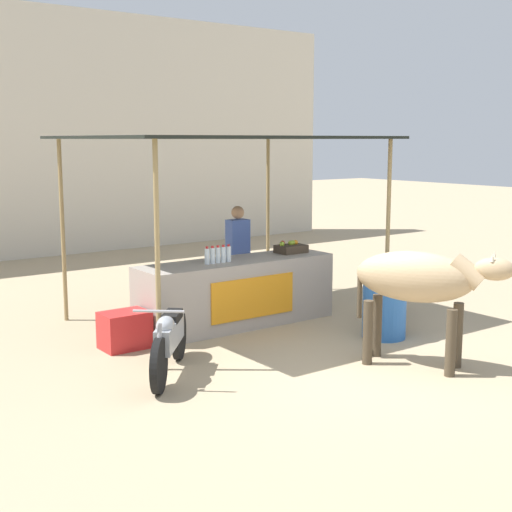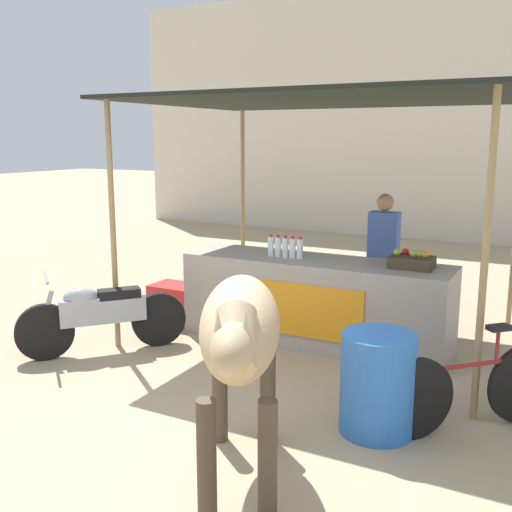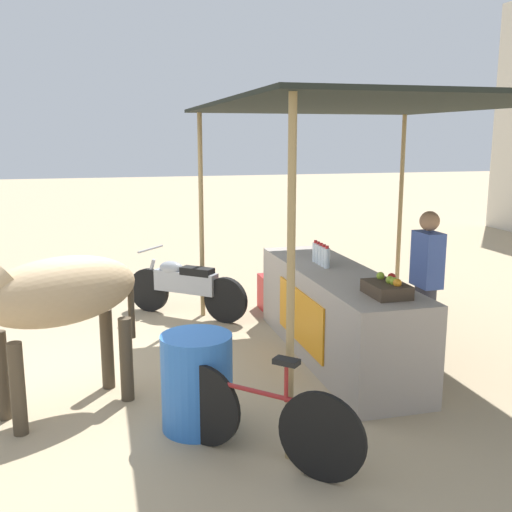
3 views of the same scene
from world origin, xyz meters
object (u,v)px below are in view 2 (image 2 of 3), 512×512
(water_barrel, at_px, (378,383))
(vendor_behind_counter, at_px, (383,262))
(motorcycle_parked, at_px, (101,314))
(stall_counter, at_px, (315,301))
(cow, at_px, (240,335))
(fruit_crate, at_px, (412,261))
(cooler_box, at_px, (176,303))
(bicycle_leaning, at_px, (471,389))

(water_barrel, bearing_deg, vendor_behind_counter, 105.61)
(water_barrel, height_order, motorcycle_parked, motorcycle_parked)
(vendor_behind_counter, bearing_deg, stall_counter, -126.04)
(stall_counter, distance_m, cow, 2.96)
(fruit_crate, distance_m, cooler_box, 2.99)
(stall_counter, height_order, bicycle_leaning, stall_counter)
(cooler_box, relative_size, cow, 0.34)
(water_barrel, distance_m, motorcycle_parked, 3.15)
(water_barrel, bearing_deg, motorcycle_parked, 173.75)
(stall_counter, height_order, cooler_box, stall_counter)
(bicycle_leaning, bearing_deg, fruit_crate, 120.65)
(stall_counter, distance_m, fruit_crate, 1.18)
(water_barrel, bearing_deg, stall_counter, 125.74)
(vendor_behind_counter, bearing_deg, water_barrel, -74.39)
(stall_counter, relative_size, motorcycle_parked, 2.11)
(fruit_crate, relative_size, bicycle_leaning, 0.37)
(stall_counter, relative_size, fruit_crate, 6.82)
(motorcycle_parked, bearing_deg, cooler_box, 87.01)
(cooler_box, xyz_separation_m, bicycle_leaning, (3.72, -1.27, 0.11))
(cow, distance_m, motorcycle_parked, 2.98)
(fruit_crate, bearing_deg, motorcycle_parked, -153.96)
(stall_counter, bearing_deg, water_barrel, -54.26)
(cow, height_order, bicycle_leaning, cow)
(vendor_behind_counter, relative_size, motorcycle_parked, 1.16)
(stall_counter, relative_size, water_barrel, 3.73)
(vendor_behind_counter, xyz_separation_m, cow, (0.09, -3.59, 0.18))
(vendor_behind_counter, relative_size, water_barrel, 2.05)
(fruit_crate, distance_m, motorcycle_parked, 3.33)
(fruit_crate, bearing_deg, bicycle_leaning, -59.35)
(cow, bearing_deg, motorcycle_parked, 150.05)
(fruit_crate, height_order, water_barrel, fruit_crate)
(fruit_crate, bearing_deg, vendor_behind_counter, 125.64)
(stall_counter, distance_m, cooler_box, 1.85)
(vendor_behind_counter, bearing_deg, fruit_crate, -54.36)
(fruit_crate, xyz_separation_m, bicycle_leaning, (0.84, -1.42, -0.68))
(water_barrel, xyz_separation_m, motorcycle_parked, (-3.14, 0.34, 0.03))
(cooler_box, bearing_deg, motorcycle_parked, -92.99)
(fruit_crate, xyz_separation_m, vendor_behind_counter, (-0.50, 0.70, -0.18))
(vendor_behind_counter, height_order, motorcycle_parked, vendor_behind_counter)
(fruit_crate, distance_m, vendor_behind_counter, 0.87)
(cow, xyz_separation_m, motorcycle_parked, (-2.53, 1.46, -0.60))
(motorcycle_parked, bearing_deg, cow, -29.95)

